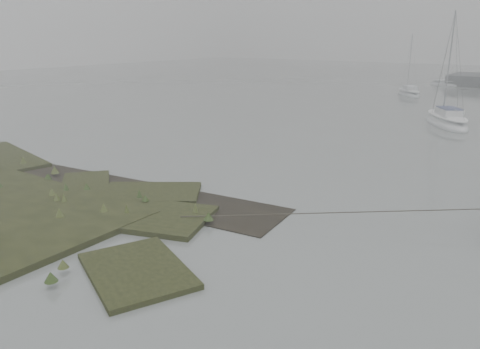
% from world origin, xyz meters
% --- Properties ---
extents(ground, '(160.00, 160.00, 0.00)m').
position_xyz_m(ground, '(0.00, 30.00, 0.00)').
color(ground, gray).
rests_on(ground, ground).
extents(sailboat_white, '(5.10, 6.32, 8.77)m').
position_xyz_m(sailboat_white, '(2.54, 28.32, 0.27)').
color(sailboat_white, white).
rests_on(sailboat_white, ground).
extents(sailboat_far_a, '(4.28, 5.05, 7.10)m').
position_xyz_m(sailboat_far_a, '(-4.93, 45.06, 0.22)').
color(sailboat_far_a, silver).
rests_on(sailboat_far_a, ground).
extents(sailboat_far_c, '(5.71, 2.17, 7.93)m').
position_xyz_m(sailboat_far_c, '(-3.13, 58.85, 0.25)').
color(sailboat_far_c, silver).
rests_on(sailboat_far_c, ground).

